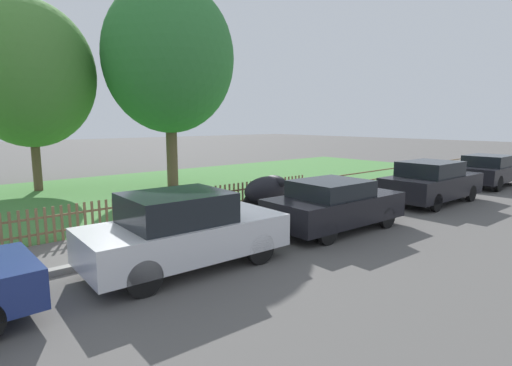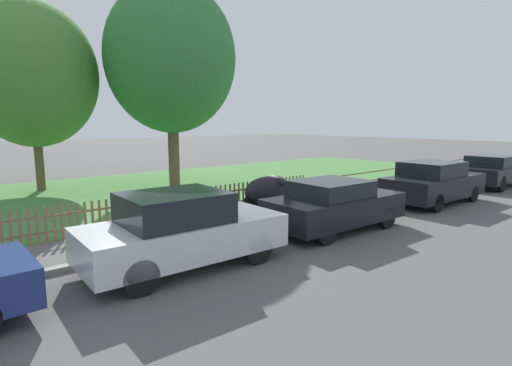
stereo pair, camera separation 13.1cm
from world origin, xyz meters
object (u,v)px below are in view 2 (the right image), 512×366
(tree_mid_park, at_px, (32,75))
(parked_car_white_van, at_px, (433,182))
(tree_far_left, at_px, (171,58))
(covered_motorcycle, at_px, (267,190))
(parked_car_red_compact, at_px, (334,204))
(parked_car_grey_coupe, at_px, (492,170))
(parked_car_navy_estate, at_px, (182,230))

(tree_mid_park, bearing_deg, parked_car_white_van, -49.80)
(tree_far_left, bearing_deg, covered_motorcycle, -90.70)
(tree_mid_park, distance_m, tree_far_left, 5.53)
(parked_car_red_compact, distance_m, parked_car_grey_coupe, 10.94)
(covered_motorcycle, distance_m, tree_mid_park, 10.87)
(parked_car_grey_coupe, height_order, tree_mid_park, tree_mid_park)
(tree_mid_park, bearing_deg, covered_motorcycle, -62.02)
(parked_car_navy_estate, bearing_deg, tree_far_left, 64.21)
(parked_car_red_compact, distance_m, tree_far_left, 10.38)
(parked_car_navy_estate, distance_m, covered_motorcycle, 5.40)
(covered_motorcycle, distance_m, tree_far_left, 7.95)
(parked_car_grey_coupe, bearing_deg, parked_car_red_compact, 179.54)
(parked_car_navy_estate, relative_size, parked_car_red_compact, 1.03)
(parked_car_grey_coupe, xyz_separation_m, tree_far_left, (-10.66, 9.08, 4.79))
(parked_car_red_compact, bearing_deg, parked_car_grey_coupe, 2.51)
(parked_car_white_van, distance_m, covered_motorcycle, 5.96)
(parked_car_red_compact, xyz_separation_m, tree_mid_park, (-4.53, 11.80, 4.02))
(parked_car_white_van, xyz_separation_m, tree_far_left, (-5.15, 9.18, 4.76))
(parked_car_navy_estate, height_order, parked_car_grey_coupe, parked_car_navy_estate)
(parked_car_red_compact, relative_size, parked_car_grey_coupe, 0.97)
(covered_motorcycle, bearing_deg, parked_car_grey_coupe, -17.04)
(parked_car_white_van, bearing_deg, parked_car_red_compact, -179.21)
(parked_car_grey_coupe, height_order, covered_motorcycle, parked_car_grey_coupe)
(covered_motorcycle, xyz_separation_m, tree_mid_park, (-4.74, 8.92, 4.03))
(tree_mid_park, bearing_deg, parked_car_navy_estate, -89.61)
(parked_car_navy_estate, bearing_deg, covered_motorcycle, 32.19)
(parked_car_navy_estate, distance_m, parked_car_red_compact, 4.46)
(parked_car_grey_coupe, xyz_separation_m, tree_mid_park, (-15.48, 11.69, 3.99))
(parked_car_red_compact, relative_size, tree_mid_park, 0.51)
(parked_car_red_compact, bearing_deg, tree_mid_park, 112.98)
(parked_car_navy_estate, relative_size, covered_motorcycle, 2.06)
(parked_car_white_van, relative_size, tree_mid_park, 0.55)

